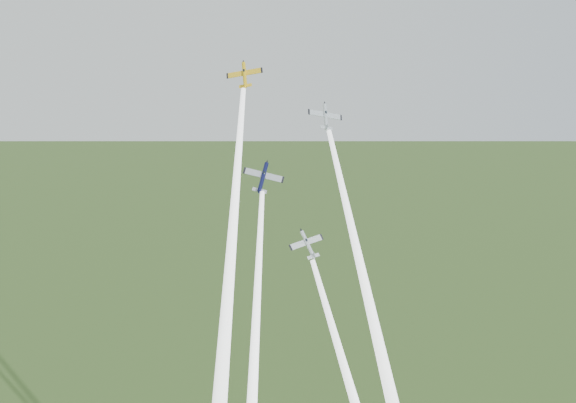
{
  "coord_description": "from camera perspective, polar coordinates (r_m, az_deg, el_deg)",
  "views": [
    {
      "loc": [
        -16.3,
        -138.52,
        119.49
      ],
      "look_at": [
        0.0,
        -6.0,
        92.0
      ],
      "focal_mm": 45.0,
      "sensor_mm": 36.0,
      "label": 1
    }
  ],
  "objects": [
    {
      "name": "plane_navy",
      "position": [
        143.32,
        -1.99,
        1.92
      ],
      "size": [
        10.26,
        6.87,
        9.13
      ],
      "primitive_type": null,
      "rotation": [
        0.95,
        0.24,
        -0.17
      ],
      "color": "#0C0E35"
    },
    {
      "name": "plane_silver_right",
      "position": [
        142.01,
        2.99,
        6.72
      ],
      "size": [
        7.5,
        6.54,
        7.71
      ],
      "primitive_type": null,
      "rotation": [
        0.95,
        0.19,
        0.2
      ],
      "color": "silver"
    },
    {
      "name": "plane_silver_low",
      "position": [
        133.04,
        1.56,
        -3.4
      ],
      "size": [
        8.98,
        6.62,
        7.45
      ],
      "primitive_type": null,
      "rotation": [
        0.95,
        -0.19,
        0.35
      ],
      "color": "silver"
    },
    {
      "name": "smoke_trail_yellow",
      "position": [
        123.35,
        -4.53,
        -4.16
      ],
      "size": [
        10.23,
        40.3,
        55.28
      ],
      "primitive_type": null,
      "rotation": [
        -0.62,
        0.0,
        -0.19
      ],
      "color": "white"
    },
    {
      "name": "smoke_trail_silver_right",
      "position": [
        128.66,
        6.41,
        -7.86
      ],
      "size": [
        10.81,
        41.91,
        57.63
      ],
      "primitive_type": null,
      "rotation": [
        -0.62,
        0.0,
        0.2
      ],
      "color": "white"
    },
    {
      "name": "plane_yellow",
      "position": [
        139.64,
        -3.46,
        9.97
      ],
      "size": [
        7.25,
        6.34,
        7.4
      ],
      "primitive_type": null,
      "rotation": [
        0.95,
        -0.17,
        -0.19
      ],
      "color": "gold"
    },
    {
      "name": "smoke_trail_navy",
      "position": [
        131.23,
        -2.75,
        -13.5
      ],
      "size": [
        10.07,
        43.29,
        59.42
      ],
      "primitive_type": null,
      "rotation": [
        -0.62,
        0.0,
        -0.17
      ],
      "color": "white"
    }
  ]
}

